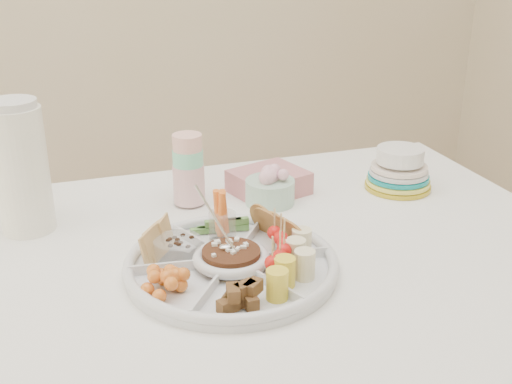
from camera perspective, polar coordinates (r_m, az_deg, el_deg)
name	(u,v)px	position (r m, az deg, el deg)	size (l,w,h in m)	color
party_tray	(231,262)	(1.16, -2.21, -6.20)	(0.38, 0.38, 0.04)	silver
bean_dip	(231,258)	(1.16, -2.21, -5.87)	(0.11, 0.11, 0.04)	#431D11
tortillas	(284,230)	(1.23, 2.46, -3.38)	(0.09, 0.09, 0.05)	#975932
carrot_cucumber	(220,211)	(1.26, -3.23, -1.74)	(0.10, 0.10, 0.09)	orange
pita_raisins	(165,241)	(1.20, -8.08, -4.30)	(0.12, 0.12, 0.07)	tan
cherries	(171,280)	(1.09, -7.55, -7.72)	(0.11, 0.11, 0.04)	#CD8139
granola_chunks	(245,292)	(1.04, -1.00, -8.92)	(0.09, 0.09, 0.04)	#4E2E17
banana_tomato	(302,254)	(1.11, 4.11, -5.55)	(0.12, 0.12, 0.10)	#D4BE75
cup_stack	(188,164)	(1.42, -6.06, 2.52)	(0.07, 0.07, 0.19)	#A5C49D
thermos	(21,166)	(1.36, -20.20, 2.20)	(0.11, 0.11, 0.28)	white
flower_bowl	(270,186)	(1.44, 1.25, 0.54)	(0.11, 0.11, 0.08)	#A7D0B4
napkin_stack	(269,182)	(1.50, 1.15, 0.88)	(0.16, 0.14, 0.05)	#CB7C80
plate_stack	(399,169)	(1.55, 12.60, 2.04)	(0.16, 0.16, 0.10)	gold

